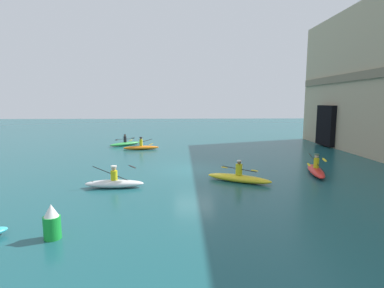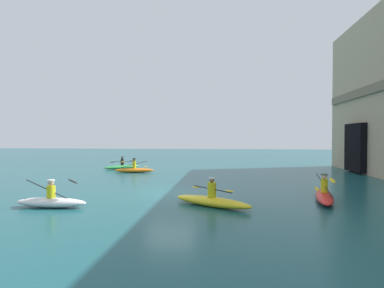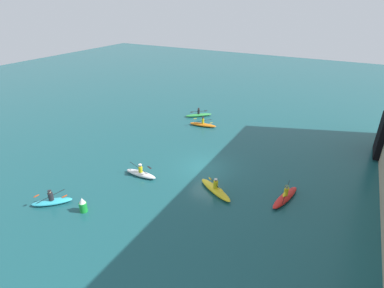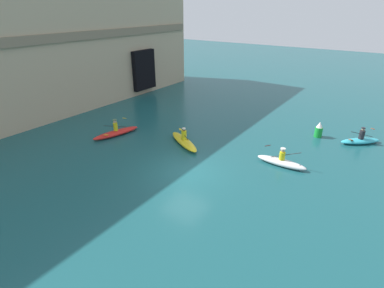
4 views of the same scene
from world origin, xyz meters
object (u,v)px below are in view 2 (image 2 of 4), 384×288
Objects in this scene: kayak_yellow at (212,201)px; kayak_red at (324,196)px; kayak_white at (51,201)px; kayak_orange at (134,170)px; kayak_green at (122,166)px.

kayak_red is (-1.60, 4.99, -0.00)m from kayak_yellow.
kayak_white is (0.88, -6.52, 0.01)m from kayak_yellow.
kayak_orange is 13.27m from kayak_yellow.
kayak_green is at bearing 97.88° from kayak_white.
kayak_yellow is at bearing -67.33° from kayak_orange.
kayak_white is 0.81× the size of kayak_red.
kayak_yellow is 5.24m from kayak_red.
kayak_green is 15.09m from kayak_white.
kayak_yellow is at bearing 7.16° from kayak_white.
kayak_red is at bearing -132.89° from kayak_yellow.
kayak_green is 1.01× the size of kayak_white.
kayak_red reaches higher than kayak_orange.
kayak_yellow is 1.18× the size of kayak_green.
kayak_orange is 1.09× the size of kayak_green.
kayak_yellow is 0.96× the size of kayak_red.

